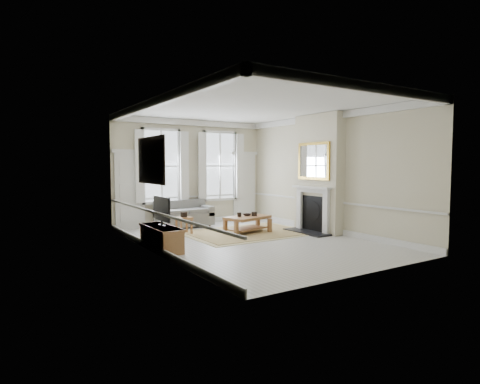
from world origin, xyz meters
TOP-DOWN VIEW (x-y plane):
  - floor at (0.00, 0.00)m, footprint 7.20×7.20m
  - ceiling at (0.00, 0.00)m, footprint 7.20×7.20m
  - back_wall at (0.00, 3.60)m, footprint 5.20×0.00m
  - left_wall at (-2.60, 0.00)m, footprint 0.00×7.20m
  - right_wall at (2.60, 0.00)m, footprint 0.00×7.20m
  - window_left at (-1.05, 3.55)m, footprint 1.26×0.20m
  - window_right at (1.05, 3.55)m, footprint 1.26×0.20m
  - door_left at (-2.05, 3.56)m, footprint 0.90×0.08m
  - door_right at (2.05, 3.56)m, footprint 0.90×0.08m
  - painting at (-2.56, 0.30)m, footprint 0.05×1.66m
  - chimney_breast at (2.43, 0.20)m, footprint 0.35×1.70m
  - hearth at (2.00, 0.20)m, footprint 0.55×1.50m
  - fireplace at (2.20, 0.20)m, footprint 0.21×1.45m
  - mirror at (2.21, 0.20)m, footprint 0.06×1.26m
  - sofa at (-0.51, 3.11)m, footprint 1.72×0.84m
  - side_table at (-1.05, 1.89)m, footprint 0.42×0.42m
  - rug at (0.57, 1.11)m, footprint 3.50×2.60m
  - coffee_table at (0.57, 1.11)m, footprint 1.44×1.08m
  - ceramic_pot_a at (0.32, 1.16)m, footprint 0.12×0.12m
  - ceramic_pot_b at (0.77, 1.06)m, footprint 0.16×0.16m
  - bowl at (0.62, 1.21)m, footprint 0.29×0.29m
  - tv_stand at (-2.34, 0.31)m, footprint 0.49×1.52m
  - tv at (-2.32, 0.31)m, footprint 0.08×0.90m

SIDE VIEW (x-z plane):
  - floor at x=0.00m, z-range 0.00..0.00m
  - rug at x=0.57m, z-range 0.00..0.02m
  - hearth at x=2.00m, z-range 0.00..0.05m
  - tv_stand at x=-2.34m, z-range 0.00..0.54m
  - sofa at x=-0.51m, z-range -0.07..0.76m
  - side_table at x=-1.05m, z-range 0.14..0.62m
  - coffee_table at x=0.57m, z-range 0.16..0.64m
  - bowl at x=0.62m, z-range 0.48..0.54m
  - ceramic_pot_b at x=0.77m, z-range 0.48..0.60m
  - ceramic_pot_a at x=0.32m, z-range 0.48..0.60m
  - fireplace at x=2.20m, z-range 0.07..1.40m
  - tv at x=-2.32m, z-range 0.60..1.28m
  - door_left at x=-2.05m, z-range 0.00..2.30m
  - door_right at x=2.05m, z-range 0.00..2.30m
  - back_wall at x=0.00m, z-range -0.90..4.30m
  - left_wall at x=-2.60m, z-range -1.90..5.30m
  - right_wall at x=2.60m, z-range -1.90..5.30m
  - chimney_breast at x=2.43m, z-range 0.01..3.39m
  - window_left at x=-1.05m, z-range 0.80..3.00m
  - window_right at x=1.05m, z-range 0.80..3.00m
  - painting at x=-2.56m, z-range 1.52..2.58m
  - mirror at x=2.21m, z-range 1.52..2.58m
  - ceiling at x=0.00m, z-range 3.40..3.40m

